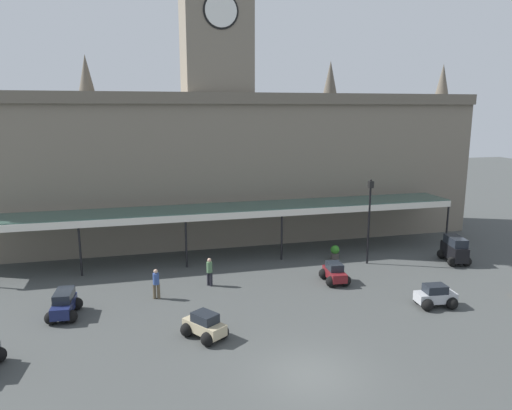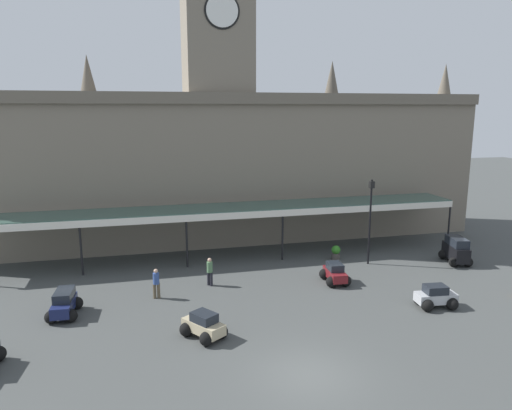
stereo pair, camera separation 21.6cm
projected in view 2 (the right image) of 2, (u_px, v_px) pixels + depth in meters
ground_plane at (309, 375)px, 18.36m from camera, size 140.00×140.00×0.00m
station_building at (219, 156)px, 36.54m from camera, size 40.90×5.96×21.02m
entrance_canopy at (232, 209)px, 32.21m from camera, size 32.48×3.26×3.58m
car_silver_sedan at (436, 298)px, 24.58m from camera, size 2.13×1.66×1.19m
car_beige_sedan at (204, 327)px, 21.30m from camera, size 2.13×2.25×1.19m
car_maroon_sedan at (335, 274)px, 28.06m from camera, size 1.62×2.11×1.19m
car_navy_estate at (64, 305)px, 23.54m from camera, size 1.64×2.30×1.27m
car_black_van at (456, 251)px, 31.62m from camera, size 1.95×2.55×1.77m
pedestrian_beside_cars at (156, 282)px, 25.65m from camera, size 0.39×0.34×1.67m
pedestrian_near_entrance at (210, 271)px, 27.51m from camera, size 0.34×0.34×1.67m
victorian_lamppost at (370, 213)px, 30.88m from camera, size 0.30×0.30×5.69m
planter_near_kerb at (336, 252)px, 32.46m from camera, size 0.60×0.60×0.96m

